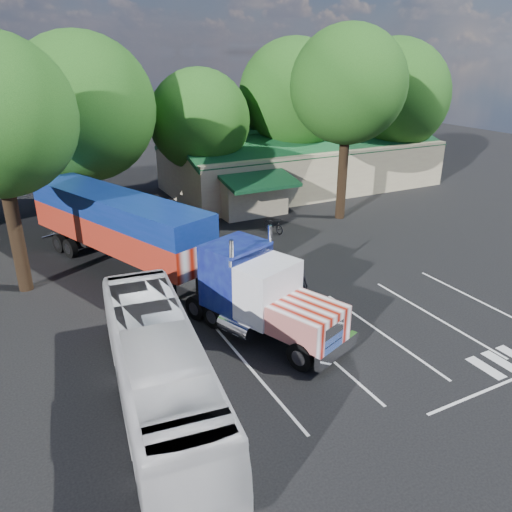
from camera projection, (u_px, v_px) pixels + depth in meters
name	position (u px, v px, depth m)	size (l,w,h in m)	color
ground	(256.00, 294.00, 25.78)	(120.00, 120.00, 0.00)	black
event_hall	(300.00, 163.00, 45.42)	(24.20, 14.12, 5.55)	#B5AD87
tree_row_c	(82.00, 108.00, 33.95)	(10.00, 10.00, 13.05)	black
tree_row_d	(199.00, 120.00, 39.38)	(8.00, 8.00, 10.60)	black
tree_row_e	(294.00, 96.00, 43.04)	(9.60, 9.60, 12.90)	black
tree_row_f	(393.00, 96.00, 46.40)	(10.40, 10.40, 13.00)	black
tree_near_right	(348.00, 86.00, 34.07)	(8.00, 8.00, 13.50)	black
semi_truck	(148.00, 237.00, 26.17)	(10.30, 21.26, 4.56)	black
woman	(301.00, 285.00, 24.61)	(0.66, 0.43, 1.81)	black
bicycle	(273.00, 225.00, 34.50)	(0.69, 1.96, 1.03)	black
tour_bus	(159.00, 369.00, 16.91)	(2.68, 11.45, 3.19)	silver
silver_sedan	(236.00, 201.00, 39.35)	(1.42, 4.08, 1.34)	#A5A8AD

